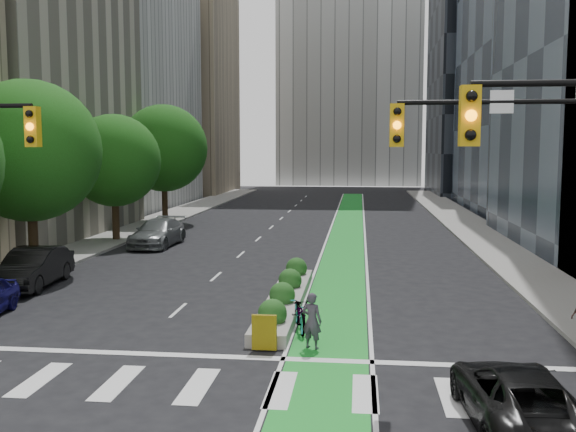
% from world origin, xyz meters
% --- Properties ---
extents(ground, '(160.00, 160.00, 0.00)m').
position_xyz_m(ground, '(0.00, 0.00, 0.00)').
color(ground, black).
rests_on(ground, ground).
extents(sidewalk_left, '(3.60, 90.00, 0.15)m').
position_xyz_m(sidewalk_left, '(-11.80, 25.00, 0.07)').
color(sidewalk_left, gray).
rests_on(sidewalk_left, ground).
extents(sidewalk_right, '(3.60, 90.00, 0.15)m').
position_xyz_m(sidewalk_right, '(11.80, 25.00, 0.07)').
color(sidewalk_right, gray).
rests_on(sidewalk_right, ground).
extents(bike_lane_paint, '(2.20, 70.00, 0.01)m').
position_xyz_m(bike_lane_paint, '(3.00, 30.00, 0.01)').
color(bike_lane_paint, '#1B942B').
rests_on(bike_lane_paint, ground).
extents(building_tan_far, '(14.00, 16.00, 26.00)m').
position_xyz_m(building_tan_far, '(-20.00, 66.00, 13.00)').
color(building_tan_far, tan).
rests_on(building_tan_far, ground).
extents(building_dark_end, '(14.00, 18.00, 28.00)m').
position_xyz_m(building_dark_end, '(20.00, 68.00, 14.00)').
color(building_dark_end, black).
rests_on(building_dark_end, ground).
extents(tree_mid, '(6.40, 6.40, 8.78)m').
position_xyz_m(tree_mid, '(-11.00, 12.00, 5.57)').
color(tree_mid, black).
rests_on(tree_mid, ground).
extents(tree_midfar, '(5.60, 5.60, 7.76)m').
position_xyz_m(tree_midfar, '(-11.00, 22.00, 4.95)').
color(tree_midfar, black).
rests_on(tree_midfar, ground).
extents(tree_far, '(6.60, 6.60, 9.00)m').
position_xyz_m(tree_far, '(-11.00, 32.00, 5.69)').
color(tree_far, black).
rests_on(tree_far, ground).
extents(signal_right, '(5.82, 0.51, 7.20)m').
position_xyz_m(signal_right, '(8.67, 0.47, 4.80)').
color(signal_right, black).
rests_on(signal_right, ground).
extents(median_planter, '(1.20, 10.26, 1.10)m').
position_xyz_m(median_planter, '(1.20, 7.04, 0.37)').
color(median_planter, gray).
rests_on(median_planter, ground).
extents(bicycle, '(1.18, 2.22, 1.11)m').
position_xyz_m(bicycle, '(2.00, 4.08, 0.55)').
color(bicycle, gray).
rests_on(bicycle, ground).
extents(cyclist, '(0.70, 0.59, 1.63)m').
position_xyz_m(cyclist, '(2.51, 2.20, 0.82)').
color(cyclist, '#3B3640').
rests_on(cyclist, ground).
extents(parked_car_left_mid, '(2.12, 5.02, 1.61)m').
position_xyz_m(parked_car_left_mid, '(-9.50, 9.09, 0.81)').
color(parked_car_left_mid, black).
rests_on(parked_car_left_mid, ground).
extents(parked_car_left_far, '(2.37, 5.46, 1.57)m').
position_xyz_m(parked_car_left_far, '(-7.89, 20.52, 0.78)').
color(parked_car_left_far, slate).
rests_on(parked_car_left_far, ground).
extents(parked_car_right, '(2.38, 4.69, 1.27)m').
position_xyz_m(parked_car_right, '(7.09, -2.40, 0.64)').
color(parked_car_right, black).
rests_on(parked_car_right, ground).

